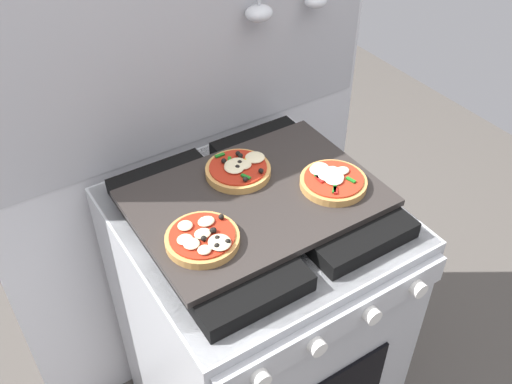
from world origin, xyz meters
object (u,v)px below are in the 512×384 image
Objects in this scene: pizza_left at (203,238)px; stove at (256,325)px; baking_tray at (256,198)px; pizza_right at (333,180)px; pizza_center at (238,169)px.

stove is at bearing 21.16° from pizza_left.
stove is 0.51m from pizza_left.
pizza_right is (0.17, -0.06, 0.02)m from baking_tray.
pizza_center reaches higher than stove.
stove is 0.49m from pizza_center.
pizza_left is 1.00× the size of pizza_center.
baking_tray reaches higher than stove.
baking_tray is 0.09m from pizza_center.
baking_tray is 3.55× the size of pizza_left.
pizza_right is 0.22m from pizza_center.
pizza_right reaches higher than stove.
pizza_right is at bearing -43.56° from pizza_center.
pizza_right reaches higher than baking_tray.
stove is at bearing -94.97° from pizza_center.
pizza_left reaches higher than pizza_right.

